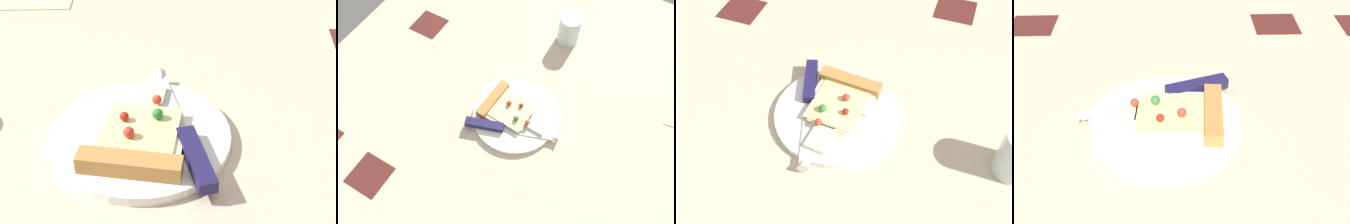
{
  "view_description": "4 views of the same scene",
  "coord_description": "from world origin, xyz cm",
  "views": [
    {
      "loc": [
        -54.76,
        -4.69,
        42.02
      ],
      "look_at": [
        -4.51,
        -0.38,
        3.06
      ],
      "focal_mm": 54.53,
      "sensor_mm": 36.0,
      "label": 1
    },
    {
      "loc": [
        14.19,
        -37.89,
        82.25
      ],
      "look_at": [
        -8.68,
        1.55,
        2.48
      ],
      "focal_mm": 37.78,
      "sensor_mm": 36.0,
      "label": 2
    },
    {
      "loc": [
        35.58,
        19.55,
        57.68
      ],
      "look_at": [
        -5.81,
        4.68,
        3.23
      ],
      "focal_mm": 42.72,
      "sensor_mm": 36.0,
      "label": 3
    },
    {
      "loc": [
        -7.6,
        54.61,
        42.88
      ],
      "look_at": [
        -9.1,
        4.89,
        4.14
      ],
      "focal_mm": 48.54,
      "sensor_mm": 36.0,
      "label": 4
    }
  ],
  "objects": [
    {
      "name": "plate",
      "position": [
        -6.67,
        2.74,
        0.66
      ],
      "size": [
        22.25,
        22.25,
        1.32
      ],
      "primitive_type": "cylinder",
      "color": "white",
      "rests_on": "ground_plane"
    },
    {
      "name": "ground_plane",
      "position": [
        -0.04,
        -0.04,
        -1.5
      ],
      "size": [
        129.87,
        129.87,
        3.0
      ],
      "color": "#C6B293",
      "rests_on": "ground"
    },
    {
      "name": "pizza_slice",
      "position": [
        -9.2,
        2.91,
        2.13
      ],
      "size": [
        17.88,
        12.15,
        2.7
      ],
      "rotation": [
        0.0,
        0.0,
        4.65
      ],
      "color": "beige",
      "rests_on": "plate"
    },
    {
      "name": "knife",
      "position": [
        -7.38,
        -2.77,
        1.92
      ],
      "size": [
        23.42,
        9.64,
        2.45
      ],
      "rotation": [
        0.0,
        0.0,
        5.04
      ],
      "color": "silver",
      "rests_on": "plate"
    }
  ]
}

